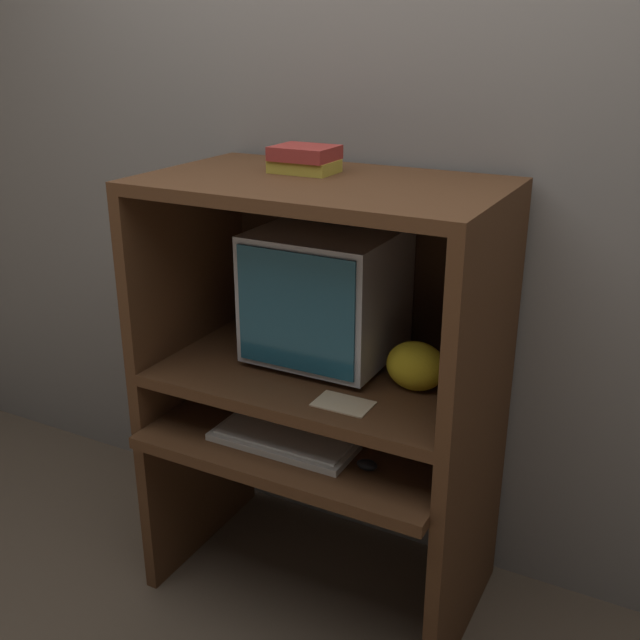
# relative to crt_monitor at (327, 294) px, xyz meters

# --- Properties ---
(ground_plane) EXTENTS (12.00, 12.00, 0.00)m
(ground_plane) POSITION_rel_crt_monitor_xyz_m (0.03, -0.38, -0.99)
(ground_plane) COLOR brown
(wall_back) EXTENTS (6.00, 0.06, 2.60)m
(wall_back) POSITION_rel_crt_monitor_xyz_m (0.03, 0.29, 0.31)
(wall_back) COLOR gray
(wall_back) RESTS_ON ground_plane
(desk_base) EXTENTS (1.00, 0.66, 0.60)m
(desk_base) POSITION_rel_crt_monitor_xyz_m (0.03, -0.13, -0.61)
(desk_base) COLOR #4C2D19
(desk_base) RESTS_ON ground_plane
(desk_monitor_shelf) EXTENTS (1.00, 0.61, 0.18)m
(desk_monitor_shelf) POSITION_rel_crt_monitor_xyz_m (0.03, -0.08, -0.25)
(desk_monitor_shelf) COLOR #4C2D19
(desk_monitor_shelf) RESTS_ON desk_base
(hutch_upper) EXTENTS (1.00, 0.61, 0.57)m
(hutch_upper) POSITION_rel_crt_monitor_xyz_m (0.03, -0.04, 0.17)
(hutch_upper) COLOR #4C2D19
(hutch_upper) RESTS_ON desk_monitor_shelf
(crt_monitor) EXTENTS (0.41, 0.39, 0.40)m
(crt_monitor) POSITION_rel_crt_monitor_xyz_m (0.00, 0.00, 0.00)
(crt_monitor) COLOR #B2B2B7
(crt_monitor) RESTS_ON desk_monitor_shelf
(keyboard) EXTENTS (0.43, 0.17, 0.03)m
(keyboard) POSITION_rel_crt_monitor_xyz_m (-0.01, -0.25, -0.38)
(keyboard) COLOR beige
(keyboard) RESTS_ON desk_base
(mouse) EXTENTS (0.06, 0.04, 0.03)m
(mouse) POSITION_rel_crt_monitor_xyz_m (0.26, -0.26, -0.38)
(mouse) COLOR black
(mouse) RESTS_ON desk_base
(snack_bag) EXTENTS (0.17, 0.13, 0.14)m
(snack_bag) POSITION_rel_crt_monitor_xyz_m (0.32, -0.08, -0.14)
(snack_bag) COLOR gold
(snack_bag) RESTS_ON desk_monitor_shelf
(book_stack) EXTENTS (0.18, 0.15, 0.07)m
(book_stack) POSITION_rel_crt_monitor_xyz_m (-0.07, 0.00, 0.40)
(book_stack) COLOR gold
(book_stack) RESTS_ON hutch_upper
(paper_card) EXTENTS (0.16, 0.10, 0.00)m
(paper_card) POSITION_rel_crt_monitor_xyz_m (0.19, -0.26, -0.21)
(paper_card) COLOR #CCB28C
(paper_card) RESTS_ON desk_monitor_shelf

